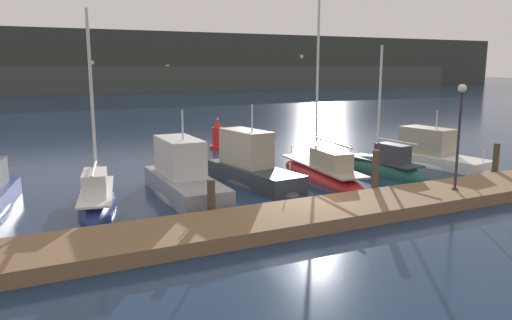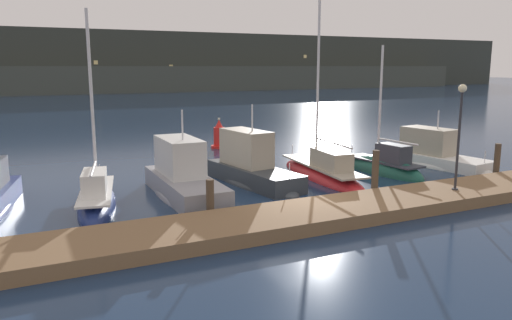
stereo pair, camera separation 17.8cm
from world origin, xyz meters
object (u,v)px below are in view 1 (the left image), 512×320
object	(u,v)px
sailboat_berth_2	(97,203)
motorboat_berth_3	(184,185)
motorboat_berth_7	(434,159)
sailboat_berth_6	(383,170)
dock_lamppost	(460,120)
sailboat_berth_5	(322,174)
channel_buoy	(218,137)
motorboat_berth_4	(252,173)

from	to	relation	value
sailboat_berth_2	motorboat_berth_3	world-z (taller)	sailboat_berth_2
motorboat_berth_3	motorboat_berth_7	distance (m)	14.22
motorboat_berth_3	sailboat_berth_6	xyz separation A→B (m)	(10.41, -0.05, -0.33)
dock_lamppost	sailboat_berth_5	bearing A→B (deg)	112.51
motorboat_berth_7	sailboat_berth_2	bearing A→B (deg)	-178.28
channel_buoy	dock_lamppost	size ratio (longest dim) A/B	0.48
sailboat_berth_6	sailboat_berth_5	bearing A→B (deg)	172.46
channel_buoy	dock_lamppost	xyz separation A→B (m)	(3.60, -16.27, 2.47)
sailboat_berth_2	motorboat_berth_7	size ratio (longest dim) A/B	1.21
sailboat_berth_5	motorboat_berth_7	distance (m)	7.17
sailboat_berth_2	dock_lamppost	bearing A→B (deg)	-21.88
dock_lamppost	sailboat_berth_6	bearing A→B (deg)	79.99
channel_buoy	dock_lamppost	bearing A→B (deg)	-77.52
channel_buoy	sailboat_berth_6	bearing A→B (deg)	-67.35
motorboat_berth_7	dock_lamppost	xyz separation A→B (m)	(-4.76, -5.74, 2.87)
motorboat_berth_4	dock_lamppost	xyz separation A→B (m)	(5.98, -6.20, 2.74)
sailboat_berth_6	motorboat_berth_7	world-z (taller)	sailboat_berth_6
sailboat_berth_6	motorboat_berth_7	distance (m)	3.84
sailboat_berth_2	dock_lamppost	xyz separation A→B (m)	(12.96, -5.21, 3.04)
motorboat_berth_3	motorboat_berth_7	world-z (taller)	motorboat_berth_3
motorboat_berth_7	sailboat_berth_5	bearing A→B (deg)	179.38
motorboat_berth_4	channel_buoy	bearing A→B (deg)	76.72
motorboat_berth_4	channel_buoy	distance (m)	10.35
sailboat_berth_5	channel_buoy	bearing A→B (deg)	96.50
sailboat_berth_5	channel_buoy	size ratio (longest dim) A/B	4.76
motorboat_berth_7	motorboat_berth_3	bearing A→B (deg)	-178.70
motorboat_berth_7	dock_lamppost	bearing A→B (deg)	-129.67
sailboat_berth_6	motorboat_berth_7	bearing A→B (deg)	5.51
motorboat_berth_3	dock_lamppost	size ratio (longest dim) A/B	1.61
sailboat_berth_2	motorboat_berth_3	distance (m)	3.52
motorboat_berth_4	sailboat_berth_2	bearing A→B (deg)	-171.90
motorboat_berth_3	sailboat_berth_5	size ratio (longest dim) A/B	0.71
motorboat_berth_4	sailboat_berth_5	distance (m)	3.60
sailboat_berth_6	sailboat_berth_2	bearing A→B (deg)	-179.32
sailboat_berth_2	motorboat_berth_7	distance (m)	17.73
motorboat_berth_3	channel_buoy	world-z (taller)	motorboat_berth_3
motorboat_berth_4	sailboat_berth_5	world-z (taller)	sailboat_berth_5
sailboat_berth_2	motorboat_berth_4	bearing A→B (deg)	8.10
sailboat_berth_2	dock_lamppost	distance (m)	14.30
sailboat_berth_2	motorboat_berth_4	distance (m)	7.06
sailboat_berth_2	motorboat_berth_3	xyz separation A→B (m)	(3.51, 0.21, 0.29)
sailboat_berth_6	channel_buoy	bearing A→B (deg)	112.65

